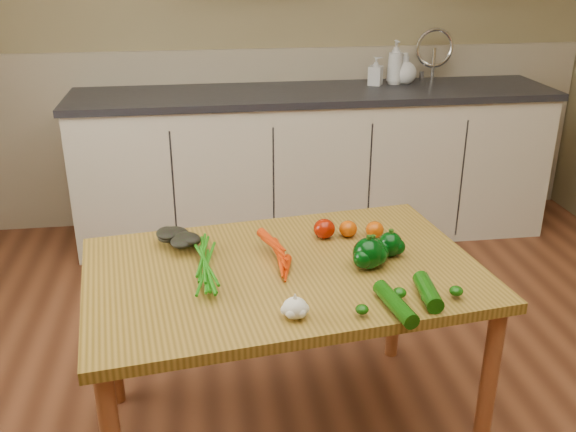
{
  "coord_description": "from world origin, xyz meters",
  "views": [
    {
      "loc": [
        -0.48,
        -1.5,
        1.68
      ],
      "look_at": [
        -0.18,
        0.63,
        0.77
      ],
      "focal_mm": 40.0,
      "sensor_mm": 36.0,
      "label": 1
    }
  ],
  "objects_px": {
    "soap_bottle_b": "(376,71)",
    "pepper_a": "(372,251)",
    "soap_bottle_c": "(405,68)",
    "table": "(284,288)",
    "carrot_bunch": "(255,258)",
    "soap_bottle_a": "(395,62)",
    "tomato_a": "(324,229)",
    "pepper_c": "(368,254)",
    "garlic_bulb": "(295,308)",
    "pepper_b": "(390,244)",
    "zucchini_a": "(428,292)",
    "tomato_c": "(375,230)",
    "tomato_b": "(348,229)",
    "leafy_greens": "(173,237)",
    "zucchini_b": "(395,304)"
  },
  "relations": [
    {
      "from": "carrot_bunch",
      "to": "tomato_b",
      "type": "xyz_separation_m",
      "value": [
        0.36,
        0.19,
        -0.0
      ]
    },
    {
      "from": "soap_bottle_a",
      "to": "carrot_bunch",
      "type": "distance_m",
      "value": 2.19
    },
    {
      "from": "carrot_bunch",
      "to": "leafy_greens",
      "type": "xyz_separation_m",
      "value": [
        -0.27,
        0.17,
        0.01
      ]
    },
    {
      "from": "tomato_a",
      "to": "soap_bottle_b",
      "type": "bearing_deg",
      "value": 69.24
    },
    {
      "from": "soap_bottle_b",
      "to": "pepper_a",
      "type": "relative_size",
      "value": 1.87
    },
    {
      "from": "soap_bottle_b",
      "to": "pepper_b",
      "type": "xyz_separation_m",
      "value": [
        -0.44,
        -1.86,
        -0.25
      ]
    },
    {
      "from": "pepper_b",
      "to": "zucchini_a",
      "type": "relative_size",
      "value": 0.49
    },
    {
      "from": "table",
      "to": "soap_bottle_c",
      "type": "height_order",
      "value": "soap_bottle_c"
    },
    {
      "from": "tomato_a",
      "to": "garlic_bulb",
      "type": "bearing_deg",
      "value": -109.71
    },
    {
      "from": "garlic_bulb",
      "to": "pepper_c",
      "type": "height_order",
      "value": "pepper_c"
    },
    {
      "from": "leafy_greens",
      "to": "zucchini_a",
      "type": "xyz_separation_m",
      "value": [
        0.77,
        -0.46,
        -0.02
      ]
    },
    {
      "from": "soap_bottle_b",
      "to": "soap_bottle_c",
      "type": "height_order",
      "value": "soap_bottle_c"
    },
    {
      "from": "pepper_a",
      "to": "garlic_bulb",
      "type": "bearing_deg",
      "value": -135.55
    },
    {
      "from": "garlic_bulb",
      "to": "tomato_c",
      "type": "height_order",
      "value": "garlic_bulb"
    },
    {
      "from": "soap_bottle_a",
      "to": "tomato_a",
      "type": "distance_m",
      "value": 1.9
    },
    {
      "from": "carrot_bunch",
      "to": "pepper_c",
      "type": "distance_m",
      "value": 0.38
    },
    {
      "from": "zucchini_a",
      "to": "tomato_b",
      "type": "bearing_deg",
      "value": 105.77
    },
    {
      "from": "table",
      "to": "pepper_c",
      "type": "height_order",
      "value": "pepper_c"
    },
    {
      "from": "garlic_bulb",
      "to": "zucchini_a",
      "type": "relative_size",
      "value": 0.42
    },
    {
      "from": "soap_bottle_b",
      "to": "tomato_b",
      "type": "bearing_deg",
      "value": -168.23
    },
    {
      "from": "table",
      "to": "garlic_bulb",
      "type": "xyz_separation_m",
      "value": [
        -0.01,
        -0.31,
        0.11
      ]
    },
    {
      "from": "zucchini_a",
      "to": "garlic_bulb",
      "type": "bearing_deg",
      "value": -173.78
    },
    {
      "from": "garlic_bulb",
      "to": "pepper_c",
      "type": "xyz_separation_m",
      "value": [
        0.29,
        0.27,
        0.02
      ]
    },
    {
      "from": "garlic_bulb",
      "to": "tomato_c",
      "type": "xyz_separation_m",
      "value": [
        0.37,
        0.5,
        -0.0
      ]
    },
    {
      "from": "soap_bottle_c",
      "to": "table",
      "type": "bearing_deg",
      "value": -54.44
    },
    {
      "from": "soap_bottle_b",
      "to": "tomato_b",
      "type": "distance_m",
      "value": 1.8
    },
    {
      "from": "pepper_a",
      "to": "soap_bottle_c",
      "type": "bearing_deg",
      "value": 69.83
    },
    {
      "from": "zucchini_a",
      "to": "pepper_c",
      "type": "bearing_deg",
      "value": 119.01
    },
    {
      "from": "tomato_a",
      "to": "soap_bottle_a",
      "type": "bearing_deg",
      "value": 65.85
    },
    {
      "from": "soap_bottle_b",
      "to": "carrot_bunch",
      "type": "relative_size",
      "value": 0.7
    },
    {
      "from": "pepper_b",
      "to": "tomato_b",
      "type": "bearing_deg",
      "value": 121.96
    },
    {
      "from": "soap_bottle_b",
      "to": "zucchini_b",
      "type": "bearing_deg",
      "value": -163.66
    },
    {
      "from": "leafy_greens",
      "to": "tomato_c",
      "type": "distance_m",
      "value": 0.73
    },
    {
      "from": "carrot_bunch",
      "to": "tomato_b",
      "type": "relative_size",
      "value": 3.6
    },
    {
      "from": "carrot_bunch",
      "to": "soap_bottle_a",
      "type": "bearing_deg",
      "value": 53.95
    },
    {
      "from": "pepper_c",
      "to": "tomato_a",
      "type": "xyz_separation_m",
      "value": [
        -0.1,
        0.25,
        -0.02
      ]
    },
    {
      "from": "soap_bottle_a",
      "to": "leafy_greens",
      "type": "distance_m",
      "value": 2.19
    },
    {
      "from": "zucchini_a",
      "to": "zucchini_b",
      "type": "relative_size",
      "value": 0.82
    },
    {
      "from": "pepper_a",
      "to": "zucchini_a",
      "type": "distance_m",
      "value": 0.28
    },
    {
      "from": "leafy_greens",
      "to": "tomato_b",
      "type": "bearing_deg",
      "value": 1.82
    },
    {
      "from": "soap_bottle_a",
      "to": "tomato_a",
      "type": "height_order",
      "value": "soap_bottle_a"
    },
    {
      "from": "garlic_bulb",
      "to": "tomato_a",
      "type": "height_order",
      "value": "tomato_a"
    },
    {
      "from": "soap_bottle_a",
      "to": "garlic_bulb",
      "type": "relative_size",
      "value": 3.54
    },
    {
      "from": "pepper_a",
      "to": "pepper_c",
      "type": "relative_size",
      "value": 0.88
    },
    {
      "from": "pepper_b",
      "to": "soap_bottle_a",
      "type": "bearing_deg",
      "value": 73.17
    },
    {
      "from": "leafy_greens",
      "to": "pepper_b",
      "type": "bearing_deg",
      "value": -11.66
    },
    {
      "from": "table",
      "to": "soap_bottle_a",
      "type": "distance_m",
      "value": 2.18
    },
    {
      "from": "pepper_c",
      "to": "carrot_bunch",
      "type": "bearing_deg",
      "value": 170.45
    },
    {
      "from": "soap_bottle_a",
      "to": "tomato_c",
      "type": "bearing_deg",
      "value": -109.83
    },
    {
      "from": "carrot_bunch",
      "to": "table",
      "type": "bearing_deg",
      "value": -22.93
    }
  ]
}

